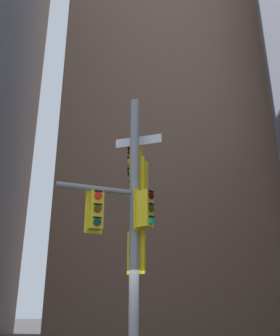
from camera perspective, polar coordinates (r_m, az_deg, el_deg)
name	(u,v)px	position (r m, az deg, el deg)	size (l,w,h in m)	color
building_mid_block	(169,63)	(42.40, 4.47, 15.69)	(17.80, 17.80, 53.54)	brown
signal_pole_assembly	(132,206)	(10.53, -1.22, -5.79)	(2.77, 3.24, 7.51)	gray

